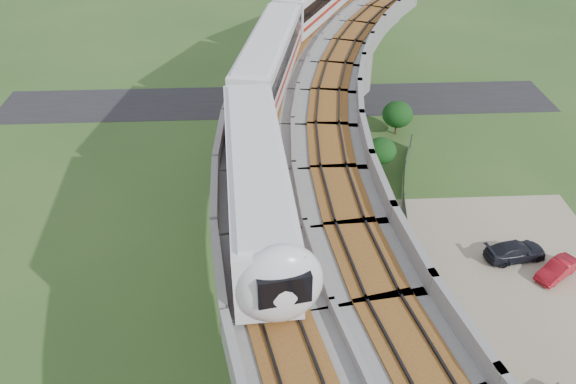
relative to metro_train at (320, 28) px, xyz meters
name	(u,v)px	position (x,y,z in m)	size (l,w,h in m)	color
ground	(294,301)	(-3.03, -17.69, -12.31)	(160.00, 160.00, 0.00)	#2F5221
dirt_lot	(513,315)	(10.97, -19.69, -12.29)	(18.00, 26.00, 0.04)	gray
asphalt_road	(278,101)	(-3.03, 12.31, -12.29)	(60.00, 8.00, 0.03)	#232326
viaduct	(361,187)	(0.81, -17.69, -3.26)	(19.58, 73.98, 11.40)	#99968E
metro_train	(320,28)	(0.00, 0.00, 0.00)	(21.77, 58.50, 3.64)	silver
fence	(441,287)	(6.72, -17.69, -11.56)	(3.87, 38.73, 1.50)	#2D382D
tree_0	(397,114)	(8.35, 4.41, -10.15)	(2.98, 2.98, 3.43)	#382314
tree_1	(381,151)	(5.42, -2.54, -10.04)	(2.68, 2.68, 3.41)	#382314
tree_2	(376,215)	(3.33, -11.87, -9.86)	(2.82, 2.82, 3.65)	#382314
tree_3	(401,285)	(3.81, -18.39, -10.55)	(2.67, 2.67, 2.90)	#382314
car_red	(558,269)	(15.33, -16.23, -11.67)	(1.27, 3.64, 1.20)	maroon
car_dark	(515,251)	(13.10, -14.29, -11.62)	(1.83, 4.49, 1.30)	black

